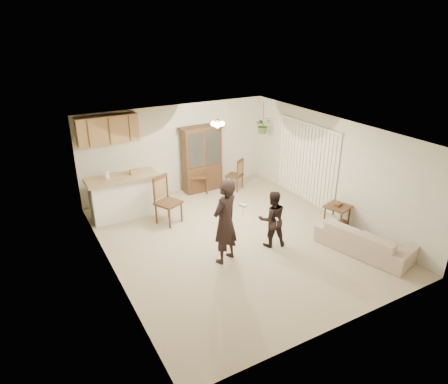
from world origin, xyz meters
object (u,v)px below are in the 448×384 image
sofa (365,237)px  chair_bar (169,210)px  child (272,218)px  chair_hutch_left (199,181)px  chair_hutch_right (234,180)px  china_hutch (202,159)px  side_table (337,216)px  adult (225,222)px

sofa → chair_bar: size_ratio=1.58×
child → chair_bar: 2.64m
chair_hutch_left → chair_hutch_right: bearing=4.0°
child → china_hutch: size_ratio=0.71×
chair_hutch_left → sofa: bearing=-48.8°
chair_bar → chair_hutch_right: (2.48, 1.05, -0.07)m
china_hutch → chair_bar: china_hutch is taller
side_table → chair_hutch_right: chair_hutch_right is taller
chair_hutch_right → child: bearing=41.3°
child → chair_hutch_right: 3.31m
chair_hutch_right → side_table: bearing=73.4°
chair_hutch_left → chair_hutch_right: size_ratio=1.24×
child → chair_hutch_left: 3.49m
side_table → chair_hutch_left: (-1.93, 3.56, 0.03)m
side_table → chair_bar: chair_bar is taller
sofa → side_table: 1.14m
child → sofa: bearing=160.1°
adult → chair_bar: (-0.38, 2.14, -0.57)m
chair_hutch_right → adult: bearing=24.1°
adult → chair_hutch_right: 3.87m
side_table → chair_hutch_left: size_ratio=0.56×
sofa → china_hutch: (-1.50, 4.78, 0.57)m
adult → chair_hutch_left: (1.10, 3.51, -0.57)m
side_table → chair_hutch_right: bearing=105.8°
chair_bar → sofa: bearing=-72.5°
chair_bar → chair_hutch_right: 2.69m
side_table → chair_hutch_right: size_ratio=0.69×
adult → chair_hutch_left: size_ratio=1.54×
side_table → chair_hutch_right: (-0.92, 3.25, -0.03)m
sofa → chair_hutch_left: bearing=4.6°
sofa → chair_hutch_right: 4.40m
child → chair_bar: size_ratio=1.14×
sofa → chair_bar: chair_bar is taller
adult → child: size_ratio=1.33×
chair_bar → adult: bearing=-106.1°
china_hutch → chair_hutch_right: (0.85, -0.43, -0.67)m
child → chair_hutch_left: child is taller
sofa → chair_hutch_right: size_ratio=1.99×
side_table → adult: bearing=179.0°
china_hutch → chair_bar: bearing=-138.9°
adult → chair_bar: 2.25m
adult → side_table: (3.02, -0.06, -0.60)m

